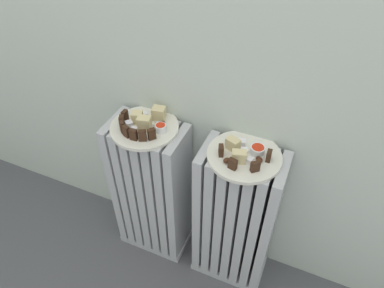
# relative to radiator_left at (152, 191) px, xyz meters

# --- Properties ---
(radiator_left) EXTENTS (0.30, 0.18, 0.67)m
(radiator_left) POSITION_rel_radiator_left_xyz_m (0.00, 0.00, 0.00)
(radiator_left) COLOR #B2B2B7
(radiator_left) RESTS_ON ground_plane
(radiator_right) EXTENTS (0.30, 0.18, 0.67)m
(radiator_right) POSITION_rel_radiator_left_xyz_m (0.36, 0.00, 0.00)
(radiator_right) COLOR #B2B2B7
(radiator_right) RESTS_ON ground_plane
(plate_left) EXTENTS (0.24, 0.24, 0.01)m
(plate_left) POSITION_rel_radiator_left_xyz_m (-0.00, 0.00, 0.34)
(plate_left) COLOR silver
(plate_left) RESTS_ON radiator_left
(plate_right) EXTENTS (0.24, 0.24, 0.01)m
(plate_right) POSITION_rel_radiator_left_xyz_m (0.36, 0.00, 0.34)
(plate_right) COLOR silver
(plate_right) RESTS_ON radiator_right
(dark_cake_slice_left_0) EXTENTS (0.01, 0.03, 0.04)m
(dark_cake_slice_left_0) POSITION_rel_radiator_left_xyz_m (-0.08, 0.00, 0.37)
(dark_cake_slice_left_0) COLOR #382114
(dark_cake_slice_left_0) RESTS_ON plate_left
(dark_cake_slice_left_1) EXTENTS (0.02, 0.03, 0.04)m
(dark_cake_slice_left_1) POSITION_rel_radiator_left_xyz_m (-0.07, -0.03, 0.37)
(dark_cake_slice_left_1) COLOR #382114
(dark_cake_slice_left_1) RESTS_ON plate_left
(dark_cake_slice_left_2) EXTENTS (0.03, 0.03, 0.04)m
(dark_cake_slice_left_2) POSITION_rel_radiator_left_xyz_m (-0.05, -0.05, 0.37)
(dark_cake_slice_left_2) COLOR #382114
(dark_cake_slice_left_2) RESTS_ON plate_left
(dark_cake_slice_left_3) EXTENTS (0.03, 0.02, 0.04)m
(dark_cake_slice_left_3) POSITION_rel_radiator_left_xyz_m (-0.03, -0.07, 0.37)
(dark_cake_slice_left_3) COLOR #382114
(dark_cake_slice_left_3) RESTS_ON plate_left
(dark_cake_slice_left_4) EXTENTS (0.03, 0.02, 0.04)m
(dark_cake_slice_left_4) POSITION_rel_radiator_left_xyz_m (0.00, -0.08, 0.37)
(dark_cake_slice_left_4) COLOR #382114
(dark_cake_slice_left_4) RESTS_ON plate_left
(dark_cake_slice_left_5) EXTENTS (0.03, 0.02, 0.04)m
(dark_cake_slice_left_5) POSITION_rel_radiator_left_xyz_m (0.03, -0.07, 0.37)
(dark_cake_slice_left_5) COLOR #382114
(dark_cake_slice_left_5) RESTS_ON plate_left
(dark_cake_slice_left_6) EXTENTS (0.03, 0.03, 0.04)m
(dark_cake_slice_left_6) POSITION_rel_radiator_left_xyz_m (0.06, -0.05, 0.37)
(dark_cake_slice_left_6) COLOR #382114
(dark_cake_slice_left_6) RESTS_ON plate_left
(marble_cake_slice_left_0) EXTENTS (0.05, 0.04, 0.05)m
(marble_cake_slice_left_0) POSITION_rel_radiator_left_xyz_m (0.01, -0.02, 0.38)
(marble_cake_slice_left_0) COLOR beige
(marble_cake_slice_left_0) RESTS_ON plate_left
(marble_cake_slice_left_1) EXTENTS (0.05, 0.04, 0.04)m
(marble_cake_slice_left_1) POSITION_rel_radiator_left_xyz_m (-0.03, 0.01, 0.37)
(marble_cake_slice_left_1) COLOR beige
(marble_cake_slice_left_1) RESTS_ON plate_left
(marble_cake_slice_left_2) EXTENTS (0.05, 0.05, 0.05)m
(marble_cake_slice_left_2) POSITION_rel_radiator_left_xyz_m (0.03, 0.06, 0.37)
(marble_cake_slice_left_2) COLOR beige
(marble_cake_slice_left_2) RESTS_ON plate_left
(turkish_delight_left_0) EXTENTS (0.03, 0.03, 0.02)m
(turkish_delight_left_0) POSITION_rel_radiator_left_xyz_m (-0.02, 0.04, 0.36)
(turkish_delight_left_0) COLOR white
(turkish_delight_left_0) RESTS_ON plate_left
(turkish_delight_left_1) EXTENTS (0.03, 0.03, 0.02)m
(turkish_delight_left_1) POSITION_rel_radiator_left_xyz_m (-0.04, -0.03, 0.36)
(turkish_delight_left_1) COLOR white
(turkish_delight_left_1) RESTS_ON plate_left
(turkish_delight_left_2) EXTENTS (0.03, 0.03, 0.02)m
(turkish_delight_left_2) POSITION_rel_radiator_left_xyz_m (-0.01, -0.05, 0.36)
(turkish_delight_left_2) COLOR white
(turkish_delight_left_2) RESTS_ON plate_left
(medjool_date_left_0) EXTENTS (0.03, 0.03, 0.02)m
(medjool_date_left_0) POSITION_rel_radiator_left_xyz_m (0.06, 0.03, 0.36)
(medjool_date_left_0) COLOR #3D1E0F
(medjool_date_left_0) RESTS_ON plate_left
(medjool_date_left_1) EXTENTS (0.02, 0.03, 0.02)m
(medjool_date_left_1) POSITION_rel_radiator_left_xyz_m (0.00, 0.03, 0.36)
(medjool_date_left_1) COLOR #3D1E0F
(medjool_date_left_1) RESTS_ON plate_left
(jam_bowl_left) EXTENTS (0.04, 0.04, 0.03)m
(jam_bowl_left) POSITION_rel_radiator_left_xyz_m (0.07, -0.00, 0.36)
(jam_bowl_left) COLOR white
(jam_bowl_left) RESTS_ON plate_left
(dark_cake_slice_right_0) EXTENTS (0.02, 0.03, 0.04)m
(dark_cake_slice_right_0) POSITION_rel_radiator_left_xyz_m (0.29, -0.03, 0.37)
(dark_cake_slice_right_0) COLOR #382114
(dark_cake_slice_right_0) RESTS_ON plate_right
(dark_cake_slice_right_1) EXTENTS (0.03, 0.02, 0.04)m
(dark_cake_slice_right_1) POSITION_rel_radiator_left_xyz_m (0.34, -0.07, 0.37)
(dark_cake_slice_right_1) COLOR #382114
(dark_cake_slice_right_1) RESTS_ON plate_right
(dark_cake_slice_right_2) EXTENTS (0.03, 0.03, 0.04)m
(dark_cake_slice_right_2) POSITION_rel_radiator_left_xyz_m (0.41, -0.06, 0.37)
(dark_cake_slice_right_2) COLOR #382114
(dark_cake_slice_right_2) RESTS_ON plate_right
(dark_cake_slice_right_3) EXTENTS (0.02, 0.03, 0.04)m
(dark_cake_slice_right_3) POSITION_rel_radiator_left_xyz_m (0.44, 0.00, 0.37)
(dark_cake_slice_right_3) COLOR #382114
(dark_cake_slice_right_3) RESTS_ON plate_right
(marble_cake_slice_right_0) EXTENTS (0.05, 0.04, 0.04)m
(marble_cake_slice_right_0) POSITION_rel_radiator_left_xyz_m (0.32, 0.01, 0.37)
(marble_cake_slice_right_0) COLOR beige
(marble_cake_slice_right_0) RESTS_ON plate_right
(marble_cake_slice_right_1) EXTENTS (0.05, 0.04, 0.04)m
(marble_cake_slice_right_1) POSITION_rel_radiator_left_xyz_m (0.35, -0.04, 0.37)
(marble_cake_slice_right_1) COLOR beige
(marble_cake_slice_right_1) RESTS_ON plate_right
(turkish_delight_right_0) EXTENTS (0.03, 0.03, 0.02)m
(turkish_delight_right_0) POSITION_rel_radiator_left_xyz_m (0.34, 0.04, 0.36)
(turkish_delight_right_0) COLOR white
(turkish_delight_right_0) RESTS_ON plate_right
(turkish_delight_right_1) EXTENTS (0.03, 0.03, 0.02)m
(turkish_delight_right_1) POSITION_rel_radiator_left_xyz_m (0.36, -0.00, 0.36)
(turkish_delight_right_1) COLOR white
(turkish_delight_right_1) RESTS_ON plate_right
(turkish_delight_right_2) EXTENTS (0.02, 0.02, 0.02)m
(turkish_delight_right_2) POSITION_rel_radiator_left_xyz_m (0.39, -0.03, 0.36)
(turkish_delight_right_2) COLOR white
(turkish_delight_right_2) RESTS_ON plate_right
(medjool_date_right_0) EXTENTS (0.03, 0.03, 0.01)m
(medjool_date_right_0) POSITION_rel_radiator_left_xyz_m (0.41, -0.01, 0.36)
(medjool_date_right_0) COLOR #3D1E0F
(medjool_date_right_0) RESTS_ON plate_right
(medjool_date_right_1) EXTENTS (0.03, 0.03, 0.02)m
(medjool_date_right_1) POSITION_rel_radiator_left_xyz_m (0.32, -0.06, 0.36)
(medjool_date_right_1) COLOR #3D1E0F
(medjool_date_right_1) RESTS_ON plate_right
(jam_bowl_right) EXTENTS (0.05, 0.05, 0.02)m
(jam_bowl_right) POSITION_rel_radiator_left_xyz_m (0.40, 0.02, 0.36)
(jam_bowl_right) COLOR white
(jam_bowl_right) RESTS_ON plate_right
(fork) EXTENTS (0.04, 0.09, 0.00)m
(fork) POSITION_rel_radiator_left_xyz_m (0.03, 0.01, 0.35)
(fork) COLOR #B7B7BC
(fork) RESTS_ON plate_left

